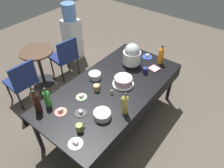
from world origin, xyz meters
TOP-DOWN VIEW (x-y plane):
  - ground at (0.00, 0.00)m, footprint 9.00×9.00m
  - potluck_table at (0.00, 0.00)m, footprint 2.20×1.10m
  - frosted_layer_cake at (0.14, -0.09)m, footprint 0.30×0.30m
  - slow_cooker at (0.61, 0.09)m, footprint 0.29×0.29m
  - glass_salad_bowl at (-0.00, 0.32)m, footprint 0.18×0.18m
  - ceramic_snack_bowl at (-0.50, -0.25)m, footprint 0.21×0.21m
  - dessert_plate_white at (-0.96, -0.26)m, footprint 0.16×0.16m
  - dessert_plate_charcoal at (-0.62, 0.00)m, footprint 0.14×0.14m
  - dessert_plate_coral at (-0.76, 0.20)m, footprint 0.16×0.16m
  - dessert_plate_cobalt at (0.95, -0.00)m, footprint 0.17×0.17m
  - dessert_plate_sage at (-0.42, 0.19)m, footprint 0.15×0.15m
  - cupcake_berry at (-0.15, -0.29)m, footprint 0.05×0.05m
  - cupcake_cocoa at (-0.11, -0.08)m, footprint 0.05×0.05m
  - cupcake_rose at (0.84, 0.35)m, footprint 0.05×0.05m
  - soda_bottle_orange_juice at (0.93, -0.25)m, footprint 0.08×0.08m
  - soda_bottle_lime_soda at (-0.77, 0.41)m, footprint 0.08×0.08m
  - soda_bottle_cola at (-0.90, 0.44)m, footprint 0.09×0.09m
  - soda_bottle_ginger_ale at (-0.28, -0.41)m, footprint 0.07×0.07m
  - coffee_mug_olive at (-0.81, -0.17)m, footprint 0.12×0.08m
  - coffee_mug_navy at (0.56, -0.19)m, footprint 0.12×0.07m
  - coffee_mug_tan at (-0.18, 0.12)m, footprint 0.13×0.09m
  - paper_napkin_stack at (0.72, -0.26)m, footprint 0.17×0.17m
  - maroon_chair_left at (-0.55, 1.46)m, footprint 0.46×0.46m
  - maroon_chair_right at (0.39, 1.46)m, footprint 0.49×0.49m
  - round_cafe_table at (-0.05, 1.68)m, footprint 0.60×0.60m
  - water_cooler at (0.96, 1.85)m, footprint 0.32×0.32m

SIDE VIEW (x-z plane):
  - ground at x=0.00m, z-range 0.00..0.00m
  - maroon_chair_left at x=-0.55m, z-range 0.07..0.92m
  - maroon_chair_right at x=0.39m, z-range 0.07..0.92m
  - round_cafe_table at x=-0.05m, z-range 0.14..0.86m
  - water_cooler at x=0.96m, z-range -0.03..1.21m
  - potluck_table at x=0.00m, z-range 0.31..1.06m
  - dessert_plate_charcoal at x=-0.62m, z-range 0.74..0.78m
  - dessert_plate_sage at x=-0.42m, z-range 0.74..0.78m
  - dessert_plate_white at x=-0.96m, z-range 0.74..0.78m
  - paper_napkin_stack at x=0.72m, z-range 0.75..0.77m
  - dessert_plate_cobalt at x=0.95m, z-range 0.74..0.79m
  - dessert_plate_coral at x=-0.76m, z-range 0.74..0.79m
  - cupcake_berry at x=-0.15m, z-range 0.75..0.82m
  - cupcake_cocoa at x=-0.11m, z-range 0.75..0.82m
  - cupcake_rose at x=0.84m, z-range 0.75..0.82m
  - glass_salad_bowl at x=0.00m, z-range 0.75..0.83m
  - ceramic_snack_bowl at x=-0.50m, z-range 0.75..0.84m
  - coffee_mug_tan at x=-0.18m, z-range 0.75..0.84m
  - coffee_mug_navy at x=0.56m, z-range 0.75..0.84m
  - coffee_mug_olive at x=-0.81m, z-range 0.75..0.85m
  - frosted_layer_cake at x=0.14m, z-range 0.75..0.87m
  - soda_bottle_lime_soda at x=-0.77m, z-range 0.74..1.03m
  - soda_bottle_orange_juice at x=0.93m, z-range 0.74..1.05m
  - soda_bottle_ginger_ale at x=-0.28m, z-range 0.74..1.06m
  - soda_bottle_cola at x=-0.90m, z-range 0.74..1.07m
  - slow_cooker at x=0.61m, z-range 0.74..1.11m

